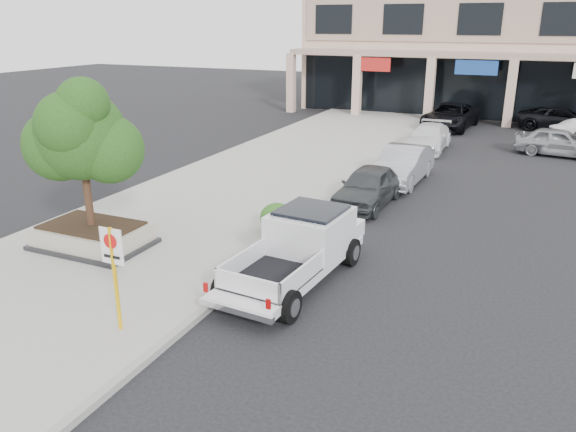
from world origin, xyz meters
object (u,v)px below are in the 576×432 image
object	(u,v)px
pickup_truck	(293,251)
curb_car_c	(428,138)
curb_car_b	(403,165)
lot_car_d	(562,119)
curb_car_d	(450,116)
planter_tree	(88,135)
planter	(93,235)
lot_car_a	(559,142)
no_parking_sign	(114,265)
curb_car_a	(368,186)

from	to	relation	value
pickup_truck	curb_car_c	xyz separation A→B (m)	(0.10, 17.17, -0.20)
curb_car_b	lot_car_d	size ratio (longest dim) A/B	0.90
curb_car_d	planter_tree	bearing A→B (deg)	-98.48
planter_tree	curb_car_c	xyz separation A→B (m)	(6.13, 17.48, -2.75)
planter	curb_car_b	xyz separation A→B (m)	(6.49, 10.96, 0.28)
curb_car_c	pickup_truck	bearing A→B (deg)	-90.36
curb_car_d	lot_car_d	distance (m)	6.71
pickup_truck	curb_car_b	distance (m)	10.50
pickup_truck	curb_car_d	size ratio (longest dim) A/B	0.97
planter_tree	lot_car_a	bearing A→B (deg)	56.88
curb_car_c	lot_car_d	size ratio (longest dim) A/B	0.90
curb_car_c	lot_car_d	xyz separation A→B (m)	(6.35, 9.02, 0.04)
planter_tree	lot_car_d	world-z (taller)	planter_tree
no_parking_sign	curb_car_a	distance (m)	11.13
planter_tree	curb_car_d	world-z (taller)	planter_tree
no_parking_sign	pickup_truck	xyz separation A→B (m)	(2.33, 3.87, -0.77)
lot_car_d	lot_car_a	bearing A→B (deg)	177.39
planter	lot_car_a	bearing A→B (deg)	56.80
curb_car_a	lot_car_d	bearing A→B (deg)	74.04
pickup_truck	lot_car_a	size ratio (longest dim) A/B	1.33
curb_car_d	pickup_truck	bearing A→B (deg)	-84.55
planter	lot_car_d	xyz separation A→B (m)	(12.61, 26.65, 0.23)
curb_car_a	no_parking_sign	bearing A→B (deg)	-98.66
curb_car_a	curb_car_b	size ratio (longest dim) A/B	0.91
curb_car_a	curb_car_c	world-z (taller)	curb_car_a
curb_car_a	lot_car_d	size ratio (longest dim) A/B	0.82
curb_car_d	lot_car_a	bearing A→B (deg)	-35.79
pickup_truck	lot_car_d	xyz separation A→B (m)	(6.45, 26.18, -0.16)
planter_tree	lot_car_a	size ratio (longest dim) A/B	0.98
planter_tree	lot_car_a	xyz separation A→B (m)	(12.30, 18.85, -2.71)
curb_car_d	curb_car_b	bearing A→B (deg)	-83.38
curb_car_a	curb_car_d	distance (m)	16.98
planter_tree	pickup_truck	world-z (taller)	planter_tree
planter	lot_car_a	distance (m)	22.71
planter_tree	curb_car_a	xyz separation A→B (m)	(5.92, 7.31, -2.71)
curb_car_a	pickup_truck	bearing A→B (deg)	-86.19
curb_car_d	lot_car_d	xyz separation A→B (m)	(6.33, 2.21, -0.08)
planter_tree	pickup_truck	distance (m)	6.56
pickup_truck	lot_car_a	world-z (taller)	pickup_truck
planter	lot_car_d	bearing A→B (deg)	64.67
no_parking_sign	pickup_truck	bearing A→B (deg)	58.87
planter_tree	lot_car_d	size ratio (longest dim) A/B	0.79
planter_tree	no_parking_sign	bearing A→B (deg)	-43.86
curb_car_c	planter_tree	bearing A→B (deg)	-109.36
planter	planter_tree	size ratio (longest dim) A/B	0.80
lot_car_a	curb_car_d	bearing A→B (deg)	55.97
planter	curb_car_c	distance (m)	18.71
curb_car_c	lot_car_a	size ratio (longest dim) A/B	1.11
curb_car_d	lot_car_d	bearing A→B (deg)	24.98
curb_car_a	lot_car_d	xyz separation A→B (m)	(6.56, 19.19, -0.00)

